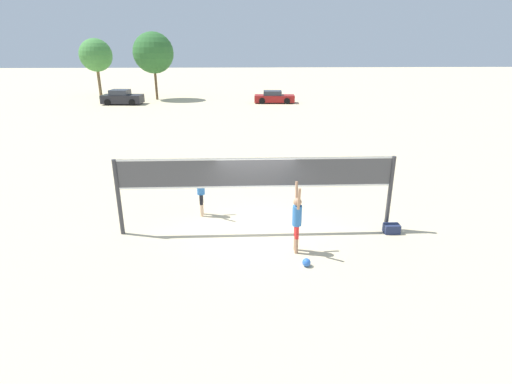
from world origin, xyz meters
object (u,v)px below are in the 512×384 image
(player_spiker, at_px, (297,217))
(gear_bag, at_px, (392,228))
(parked_car_near, at_px, (122,98))
(tree_left_cluster, at_px, (96,55))
(volleyball_net, at_px, (256,180))
(tree_right_cluster, at_px, (153,53))
(volleyball, at_px, (306,262))
(parked_car_mid, at_px, (274,97))
(player_blocker, at_px, (201,188))

(player_spiker, relative_size, gear_bag, 4.25)
(parked_car_near, relative_size, tree_left_cluster, 0.64)
(player_spiker, bearing_deg, gear_bag, -71.30)
(volleyball_net, distance_m, parked_car_near, 33.27)
(volleyball_net, distance_m, tree_right_cluster, 35.94)
(volleyball_net, distance_m, player_spiker, 1.97)
(player_spiker, bearing_deg, volleyball_net, 38.02)
(volleyball, height_order, tree_right_cluster, tree_right_cluster)
(volleyball_net, bearing_deg, tree_left_cluster, 114.24)
(gear_bag, bearing_deg, parked_car_near, 118.86)
(parked_car_near, xyz_separation_m, tree_left_cluster, (-4.65, 7.63, 4.00))
(player_spiker, relative_size, parked_car_near, 0.51)
(parked_car_near, xyz_separation_m, parked_car_mid, (15.91, 0.32, -0.09))
(volleyball_net, height_order, parked_car_near, volleyball_net)
(volleyball, xyz_separation_m, tree_right_cluster, (-11.06, 36.77, 4.89))
(player_spiker, xyz_separation_m, volleyball, (0.18, -0.86, -1.01))
(volleyball, distance_m, parked_car_near, 35.91)
(gear_bag, xyz_separation_m, tree_left_cluster, (-21.78, 38.71, 4.52))
(player_spiker, xyz_separation_m, parked_car_near, (-13.77, 32.22, -0.46))
(volleyball_net, xyz_separation_m, gear_bag, (4.50, -0.32, -1.65))
(parked_car_near, bearing_deg, volleyball_net, -63.77)
(parked_car_near, bearing_deg, parked_car_mid, 5.07)
(volleyball_net, height_order, tree_right_cluster, tree_right_cluster)
(volleyball, xyz_separation_m, gear_bag, (3.17, 2.00, 0.03))
(parked_car_near, height_order, tree_right_cluster, tree_right_cluster)
(player_spiker, relative_size, volleyball, 8.99)
(player_spiker, relative_size, tree_right_cluster, 0.30)
(player_blocker, distance_m, parked_car_mid, 30.11)
(player_blocker, bearing_deg, volleyball_net, 53.48)
(tree_right_cluster, bearing_deg, parked_car_mid, -14.50)
(volleyball_net, distance_m, player_blocker, 2.51)
(player_spiker, height_order, gear_bag, player_spiker)
(player_spiker, bearing_deg, player_blocker, 46.74)
(parked_car_near, relative_size, tree_right_cluster, 0.58)
(player_spiker, height_order, parked_car_mid, player_spiker)
(volleyball_net, bearing_deg, player_blocker, 143.48)
(parked_car_near, bearing_deg, gear_bag, -57.24)
(gear_bag, distance_m, parked_car_near, 35.49)
(volleyball_net, xyz_separation_m, tree_left_cluster, (-17.28, 38.39, 2.87))
(parked_car_near, bearing_deg, tree_left_cluster, 125.26)
(player_spiker, relative_size, player_blocker, 1.07)
(tree_left_cluster, distance_m, tree_right_cluster, 8.52)
(player_blocker, relative_size, tree_right_cluster, 0.28)
(player_spiker, distance_m, player_blocker, 4.21)
(volleyball, xyz_separation_m, tree_left_cluster, (-18.61, 40.71, 4.55))
(player_blocker, distance_m, gear_bag, 6.72)
(volleyball_net, relative_size, tree_left_cluster, 1.36)
(player_spiker, bearing_deg, tree_right_cluster, 16.85)
(volleyball_net, bearing_deg, player_spiker, -51.98)
(player_blocker, height_order, parked_car_mid, player_blocker)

